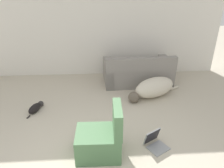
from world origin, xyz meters
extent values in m
cube|color=silver|center=(0.00, 3.74, 1.27)|extent=(7.02, 0.06, 2.53)
cube|color=gray|center=(1.22, 3.09, 0.23)|extent=(1.74, 0.92, 0.45)
cube|color=gray|center=(1.24, 2.73, 0.62)|extent=(1.71, 0.22, 0.34)
cube|color=gray|center=(1.98, 3.13, 0.30)|extent=(0.24, 0.86, 0.59)
cube|color=gray|center=(0.47, 3.06, 0.30)|extent=(0.24, 0.86, 0.59)
ellipsoid|color=beige|center=(1.49, 2.34, 0.22)|extent=(1.14, 0.91, 0.44)
sphere|color=brown|center=(0.98, 2.08, 0.12)|extent=(0.33, 0.33, 0.24)
cylinder|color=beige|center=(2.07, 2.63, 0.03)|extent=(0.26, 0.17, 0.06)
ellipsoid|color=black|center=(-1.10, 1.84, 0.08)|extent=(0.27, 0.39, 0.15)
sphere|color=#2D2B2B|center=(-1.03, 2.04, 0.06)|extent=(0.15, 0.15, 0.12)
cylinder|color=black|center=(-1.18, 1.62, 0.01)|extent=(0.05, 0.09, 0.02)
cube|color=gray|center=(1.15, 0.61, 0.01)|extent=(0.40, 0.38, 0.02)
cube|color=gray|center=(1.07, 0.75, 0.14)|extent=(0.31, 0.23, 0.25)
cube|color=black|center=(1.08, 0.74, 0.14)|extent=(0.28, 0.20, 0.23)
cube|color=#4C754C|center=(0.19, 0.56, 0.21)|extent=(0.69, 0.55, 0.42)
cube|color=#4C754C|center=(0.48, 0.55, 0.63)|extent=(0.13, 0.53, 0.43)
camera|label=1|loc=(0.24, -2.03, 2.49)|focal=35.00mm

